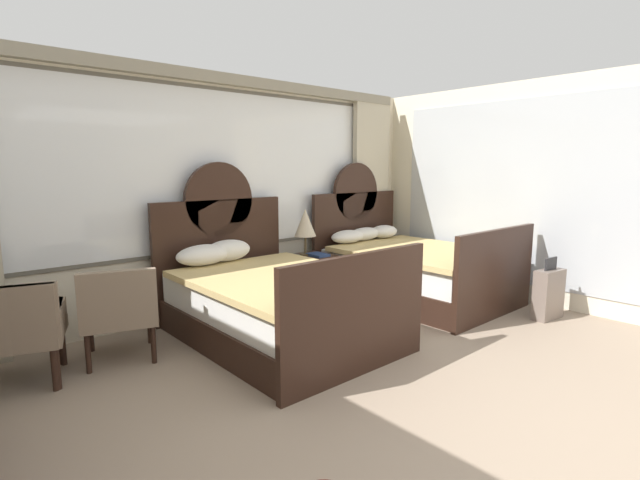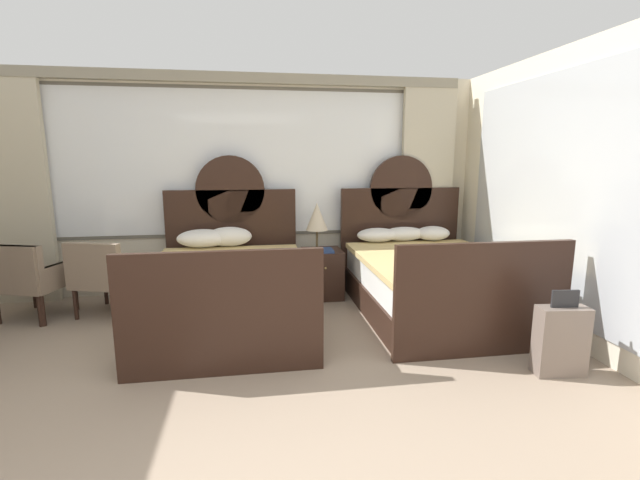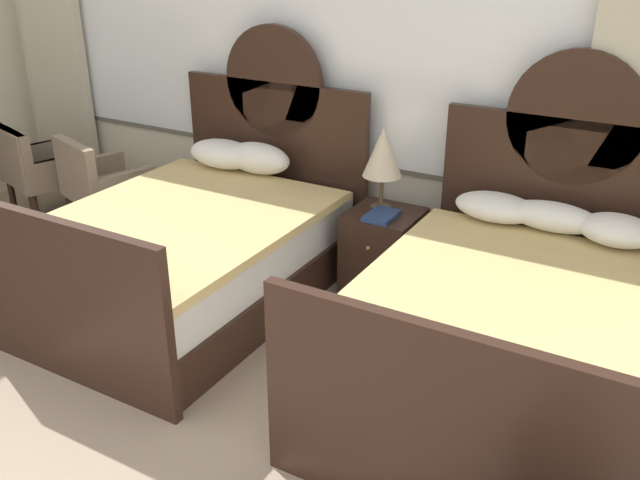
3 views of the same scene
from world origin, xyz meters
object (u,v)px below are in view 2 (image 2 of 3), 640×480
object	(u,v)px
nightstand_between_beds	(322,273)
armchair_by_window_left	(105,274)
bed_near_window	(229,288)
armchair_by_window_centre	(30,277)
bed_near_mirror	(429,279)
table_lamp_on_nightstand	(317,217)
armchair_by_window_right	(29,277)
book_on_nightstand	(325,250)
suitcase_on_floor	(561,340)

from	to	relation	value
nightstand_between_beds	armchair_by_window_left	world-z (taller)	armchair_by_window_left
bed_near_window	armchair_by_window_centre	bearing A→B (deg)	168.11
bed_near_mirror	table_lamp_on_nightstand	bearing A→B (deg)	146.24
bed_near_mirror	armchair_by_window_right	size ratio (longest dim) A/B	2.65
nightstand_between_beds	armchair_by_window_left	distance (m)	2.43
book_on_nightstand	armchair_by_window_right	xyz separation A→B (m)	(-3.18, -0.18, -0.14)
armchair_by_window_right	book_on_nightstand	bearing A→B (deg)	3.20
bed_near_mirror	book_on_nightstand	bearing A→B (deg)	150.08
nightstand_between_beds	table_lamp_on_nightstand	world-z (taller)	table_lamp_on_nightstand
table_lamp_on_nightstand	book_on_nightstand	bearing A→B (deg)	-63.09
armchair_by_window_left	bed_near_mirror	bearing A→B (deg)	-7.09
armchair_by_window_centre	suitcase_on_floor	xyz separation A→B (m)	(4.69, -1.96, -0.18)
book_on_nightstand	armchair_by_window_right	size ratio (longest dim) A/B	0.31
table_lamp_on_nightstand	book_on_nightstand	xyz separation A→B (m)	(0.08, -0.15, -0.38)
suitcase_on_floor	armchair_by_window_right	bearing A→B (deg)	157.27
bed_near_mirror	armchair_by_window_right	distance (m)	4.27
suitcase_on_floor	armchair_by_window_left	bearing A→B (deg)	153.49
book_on_nightstand	armchair_by_window_left	xyz separation A→B (m)	(-2.43, -0.18, -0.14)
bed_near_window	armchair_by_window_centre	distance (m)	2.11
bed_near_window	armchair_by_window_right	size ratio (longest dim) A/B	2.65
nightstand_between_beds	armchair_by_window_centre	xyz separation A→B (m)	(-3.16, -0.27, 0.17)
bed_near_window	armchair_by_window_left	size ratio (longest dim) A/B	2.65
bed_near_mirror	suitcase_on_floor	distance (m)	1.60
bed_near_window	book_on_nightstand	distance (m)	1.29
armchair_by_window_right	armchair_by_window_centre	bearing A→B (deg)	-17.31
table_lamp_on_nightstand	suitcase_on_floor	xyz separation A→B (m)	(1.59, -2.29, -0.70)
bed_near_mirror	armchair_by_window_left	bearing A→B (deg)	172.91
nightstand_between_beds	book_on_nightstand	bearing A→B (deg)	-78.65
nightstand_between_beds	armchair_by_window_left	bearing A→B (deg)	-173.56
armchair_by_window_centre	armchair_by_window_right	bearing A→B (deg)	162.69
armchair_by_window_centre	suitcase_on_floor	size ratio (longest dim) A/B	1.21
bed_near_window	suitcase_on_floor	distance (m)	3.04
bed_near_window	table_lamp_on_nightstand	xyz separation A→B (m)	(1.03, 0.76, 0.61)
nightstand_between_beds	book_on_nightstand	size ratio (longest dim) A/B	2.27
bed_near_mirror	armchair_by_window_left	xyz separation A→B (m)	(-3.49, 0.43, 0.09)
bed_near_window	suitcase_on_floor	xyz separation A→B (m)	(2.62, -1.53, -0.10)
book_on_nightstand	suitcase_on_floor	bearing A→B (deg)	-54.82
bed_near_mirror	armchair_by_window_centre	size ratio (longest dim) A/B	2.65
book_on_nightstand	table_lamp_on_nightstand	bearing A→B (deg)	116.91
nightstand_between_beds	suitcase_on_floor	distance (m)	2.71
nightstand_between_beds	book_on_nightstand	xyz separation A→B (m)	(0.02, -0.09, 0.31)
bed_near_window	nightstand_between_beds	bearing A→B (deg)	32.99
bed_near_window	table_lamp_on_nightstand	size ratio (longest dim) A/B	3.87
bed_near_window	nightstand_between_beds	distance (m)	1.30
armchair_by_window_left	armchair_by_window_centre	bearing A→B (deg)	-179.93
nightstand_between_beds	armchair_by_window_centre	bearing A→B (deg)	-175.06
armchair_by_window_left	nightstand_between_beds	bearing A→B (deg)	6.44
armchair_by_window_centre	nightstand_between_beds	bearing A→B (deg)	4.94
book_on_nightstand	bed_near_window	bearing A→B (deg)	-151.04
bed_near_mirror	bed_near_window	bearing A→B (deg)	-179.97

